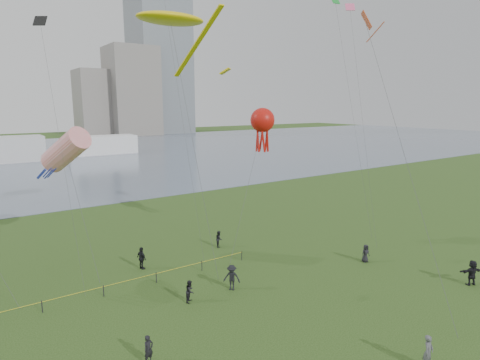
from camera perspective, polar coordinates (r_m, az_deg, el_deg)
ground_plane at (r=25.60m, az=13.69°, el=-21.54°), size 400.00×400.00×0.00m
lake at (r=116.13m, az=-25.94°, el=2.98°), size 400.00×120.00×0.08m
tower at (r=203.71m, az=-11.70°, el=23.72°), size 24.00×24.00×120.00m
building_mid at (r=186.99m, az=-15.11°, el=12.06°), size 20.00×20.00×38.00m
building_low at (r=188.50m, az=-19.73°, el=10.27°), size 16.00×18.00×28.00m
pavilion_right at (r=116.75m, az=-19.08°, el=4.73°), size 18.00×7.00×5.00m
fence at (r=30.42m, az=-30.45°, el=-16.12°), size 24.07×0.07×1.05m
kite_flyer at (r=24.57m, az=25.19°, el=-21.28°), size 0.74×0.55×1.85m
spectator_a at (r=29.05m, az=-7.12°, el=-15.40°), size 0.96×0.96×1.57m
spectator_b at (r=30.41m, az=-1.18°, el=-13.70°), size 1.39×1.39×1.94m
spectator_c at (r=34.89m, az=-13.82°, el=-10.75°), size 0.73×1.20×1.91m
spectator_d at (r=37.05m, az=17.42°, el=-9.92°), size 0.84×0.63×1.57m
spectator_e at (r=35.80m, az=30.11°, el=-11.33°), size 1.90×1.22×1.96m
spectator_f at (r=23.50m, az=-12.87°, el=-22.44°), size 0.67×0.54×1.58m
spectator_g at (r=38.99m, az=-3.00°, el=-8.37°), size 0.90×0.97×1.58m
kite_stingray at (r=34.31m, az=-9.78°, el=21.58°), size 5.61×10.23×20.58m
kite_windsock at (r=35.84m, az=-23.53°, el=3.91°), size 4.36×7.79×11.84m
kite_octopus at (r=37.06m, az=3.21°, el=8.39°), size 6.13×3.24×13.23m
kite_delta at (r=34.20m, az=18.11°, el=19.15°), size 4.83×12.02×20.61m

